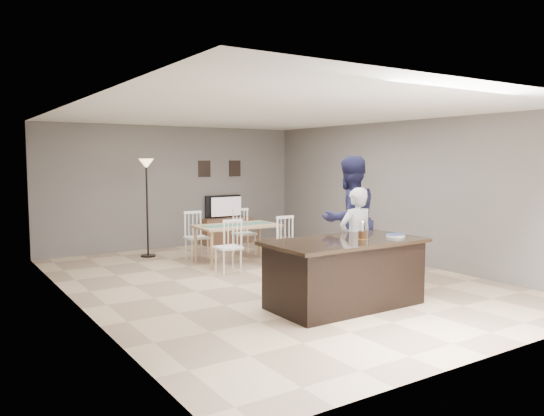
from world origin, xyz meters
TOP-DOWN VIEW (x-y plane):
  - floor at (0.00, 0.00)m, footprint 8.00×8.00m
  - room_shell at (0.00, 0.00)m, footprint 8.00×8.00m
  - kitchen_island at (0.00, -1.80)m, footprint 2.15×1.10m
  - tv_console at (1.20, 3.77)m, footprint 1.20×0.40m
  - television at (1.20, 3.84)m, footprint 0.91×0.12m
  - tv_screen_glow at (1.20, 3.76)m, footprint 0.78×0.00m
  - picture_frames at (1.15, 3.98)m, footprint 1.10×0.02m
  - doorway at (-2.99, -2.30)m, footprint 0.00×2.10m
  - woman at (0.69, -1.25)m, footprint 0.60×0.42m
  - man at (0.95, -0.81)m, footprint 1.02×0.81m
  - birthday_cake at (0.25, -1.87)m, footprint 0.15×0.15m
  - plate_stack at (0.75, -1.99)m, footprint 0.26×0.26m
  - dining_table at (0.27, 1.61)m, footprint 1.58×1.79m
  - floor_lamp at (-0.93, 3.15)m, footprint 0.30×0.30m

SIDE VIEW (x-z plane):
  - floor at x=0.00m, z-range 0.00..0.00m
  - tv_console at x=1.20m, z-range 0.00..0.60m
  - kitchen_island at x=0.00m, z-range 0.00..0.90m
  - dining_table at x=0.27m, z-range 0.13..1.08m
  - woman at x=0.69m, z-range 0.00..1.55m
  - television at x=1.20m, z-range 0.60..1.13m
  - tv_screen_glow at x=1.20m, z-range 0.48..1.26m
  - plate_stack at x=0.75m, z-range 0.90..0.94m
  - birthday_cake at x=0.25m, z-range 0.84..1.08m
  - man at x=0.95m, z-range 0.00..2.02m
  - doorway at x=-2.99m, z-range -0.07..2.58m
  - floor_lamp at x=-0.93m, z-range 0.55..2.52m
  - room_shell at x=0.00m, z-range -2.32..5.68m
  - picture_frames at x=1.15m, z-range 1.56..1.94m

